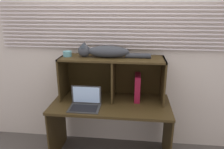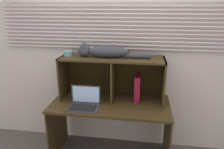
# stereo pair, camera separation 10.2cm
# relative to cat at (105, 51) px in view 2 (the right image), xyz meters

# --- Properties ---
(back_panel_with_blinds) EXTENTS (4.40, 0.08, 2.50)m
(back_panel_with_blinds) POSITION_rel_cat_xyz_m (0.09, 0.24, -0.07)
(back_panel_with_blinds) COLOR beige
(back_panel_with_blinds) RESTS_ON ground
(desk) EXTENTS (1.38, 0.67, 0.74)m
(desk) POSITION_rel_cat_xyz_m (0.09, -0.13, -0.73)
(desk) COLOR #362812
(desk) RESTS_ON ground
(hutch_shelf_unit) EXTENTS (1.22, 0.38, 0.52)m
(hutch_shelf_unit) POSITION_rel_cat_xyz_m (0.09, 0.04, -0.24)
(hutch_shelf_unit) COLOR #362812
(hutch_shelf_unit) RESTS_ON desk
(cat) EXTENTS (0.85, 0.16, 0.18)m
(cat) POSITION_rel_cat_xyz_m (0.00, 0.00, 0.00)
(cat) COLOR #2F3237
(cat) RESTS_ON hutch_shelf_unit
(laptop) EXTENTS (0.34, 0.24, 0.23)m
(laptop) POSITION_rel_cat_xyz_m (-0.19, -0.27, -0.54)
(laptop) COLOR #2F2F2F
(laptop) RESTS_ON desk
(binder_upright) EXTENTS (0.06, 0.24, 0.32)m
(binder_upright) POSITION_rel_cat_xyz_m (0.39, 0.00, -0.43)
(binder_upright) COLOR maroon
(binder_upright) RESTS_ON desk
(book_stack) EXTENTS (0.17, 0.25, 0.03)m
(book_stack) POSITION_rel_cat_xyz_m (-0.17, 0.00, -0.57)
(book_stack) COLOR tan
(book_stack) RESTS_ON desk
(small_basket) EXTENTS (0.10, 0.10, 0.06)m
(small_basket) POSITION_rel_cat_xyz_m (-0.45, 0.00, -0.04)
(small_basket) COLOR teal
(small_basket) RESTS_ON hutch_shelf_unit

